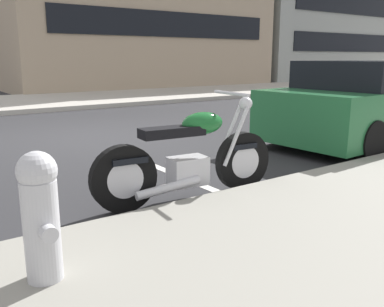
# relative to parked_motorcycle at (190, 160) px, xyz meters

# --- Properties ---
(ground_plane) EXTENTS (260.00, 260.00, 0.00)m
(ground_plane) POSITION_rel_parked_motorcycle_xyz_m (0.40, 4.02, -0.44)
(ground_plane) COLOR #28282B
(sidewalk_far_curb) EXTENTS (120.00, 5.00, 0.14)m
(sidewalk_far_curb) POSITION_rel_parked_motorcycle_xyz_m (12.40, 10.72, -0.37)
(sidewalk_far_curb) COLOR #ADA89E
(sidewalk_far_curb) RESTS_ON ground
(parking_stall_stripe) EXTENTS (0.12, 2.20, 0.01)m
(parking_stall_stripe) POSITION_rel_parked_motorcycle_xyz_m (0.40, 0.41, -0.44)
(parking_stall_stripe) COLOR silver
(parking_stall_stripe) RESTS_ON ground
(parked_motorcycle) EXTENTS (2.11, 0.62, 1.14)m
(parked_motorcycle) POSITION_rel_parked_motorcycle_xyz_m (0.00, 0.00, 0.00)
(parked_motorcycle) COLOR black
(parked_motorcycle) RESTS_ON ground
(parked_car_behind_motorcycle) EXTENTS (4.23, 2.04, 1.44)m
(parked_car_behind_motorcycle) POSITION_rel_parked_motorcycle_xyz_m (4.40, 0.76, 0.24)
(parked_car_behind_motorcycle) COLOR #236638
(parked_car_behind_motorcycle) RESTS_ON ground
(fire_hydrant) EXTENTS (0.24, 0.36, 0.82)m
(fire_hydrant) POSITION_rel_parked_motorcycle_xyz_m (-1.83, -1.04, 0.13)
(fire_hydrant) COLOR #B7B7BC
(fire_hydrant) RESTS_ON sidewalk_near_curb
(townhouse_near_left) EXTENTS (14.41, 10.53, 10.94)m
(townhouse_near_left) POSITION_rel_parked_motorcycle_xyz_m (22.30, 18.24, 5.03)
(townhouse_near_left) COLOR #939993
(townhouse_near_left) RESTS_ON ground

